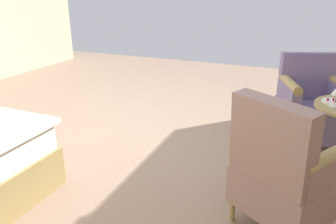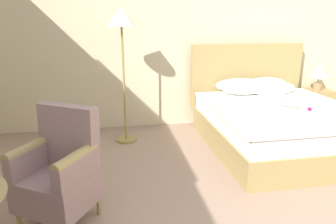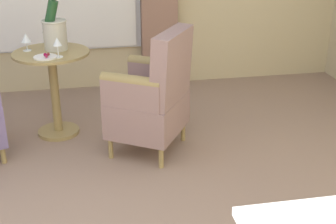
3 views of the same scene
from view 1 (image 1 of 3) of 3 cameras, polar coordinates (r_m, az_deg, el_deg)
The scene contains 5 objects.
ground_plane at distance 3.60m, azimuth -7.58°, elevation -4.20°, with size 7.86×7.86×0.00m, color gray.
wine_glass_near_edge at distance 2.67m, azimuth 27.25°, elevation 3.06°, with size 0.07×0.07×0.15m.
snack_plate at distance 2.79m, azimuth 26.89°, elevation 1.63°, with size 0.17×0.17×0.04m.
armchair_by_window at distance 2.19m, azimuth 19.23°, elevation -10.00°, with size 0.72×0.71×0.95m.
armchair_facing_bed at distance 3.53m, azimuth 23.40°, elevation 0.88°, with size 0.72×0.72×0.91m.
Camera 1 is at (-1.70, 2.79, 1.52)m, focal length 35.00 mm.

